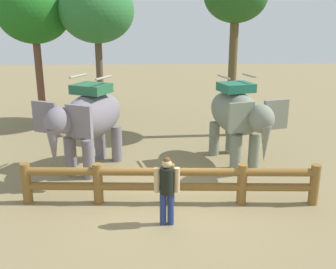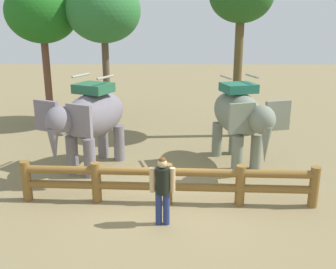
% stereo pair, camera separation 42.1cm
% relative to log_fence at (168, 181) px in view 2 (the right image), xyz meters
% --- Properties ---
extents(ground_plane, '(60.00, 60.00, 0.00)m').
position_rel_log_fence_xyz_m(ground_plane, '(0.00, 0.05, -0.61)').
color(ground_plane, olive).
extents(log_fence, '(7.43, 0.57, 1.05)m').
position_rel_log_fence_xyz_m(log_fence, '(0.00, 0.00, 0.00)').
color(log_fence, brown).
rests_on(log_fence, ground).
extents(elephant_near_left, '(2.60, 3.38, 2.87)m').
position_rel_log_fence_xyz_m(elephant_near_left, '(-2.33, 2.37, 1.00)').
color(elephant_near_left, slate).
rests_on(elephant_near_left, ground).
extents(elephant_center, '(2.22, 3.36, 2.81)m').
position_rel_log_fence_xyz_m(elephant_center, '(2.22, 2.75, 0.97)').
color(elephant_center, slate).
rests_on(elephant_center, ground).
extents(tourist_woman_in_black, '(0.57, 0.31, 1.62)m').
position_rel_log_fence_xyz_m(tourist_woman_in_black, '(-0.11, -1.05, 0.33)').
color(tourist_woman_in_black, navy).
rests_on(tourist_woman_in_black, ground).
extents(tree_back_center, '(3.06, 3.06, 6.06)m').
position_rel_log_fence_xyz_m(tree_back_center, '(-2.70, 7.83, 4.11)').
color(tree_back_center, brown).
rests_on(tree_back_center, ground).
extents(tree_far_right, '(3.01, 3.01, 5.98)m').
position_rel_log_fence_xyz_m(tree_far_right, '(-5.33, 8.13, 4.05)').
color(tree_far_right, brown).
rests_on(tree_far_right, ground).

